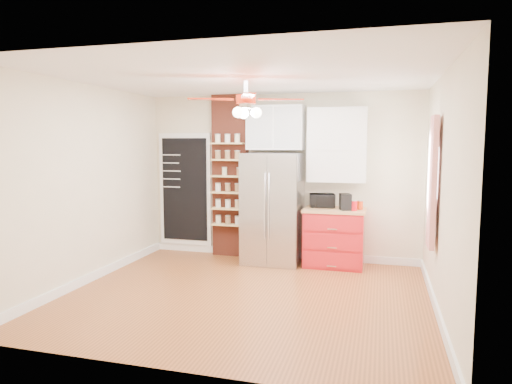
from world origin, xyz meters
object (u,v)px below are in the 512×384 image
(fridge, at_px, (273,208))
(red_cabinet, at_px, (334,237))
(coffee_maker, at_px, (345,202))
(toaster_oven, at_px, (322,201))
(pantry_jar_oats, at_px, (225,172))
(ceiling_fan, at_px, (246,100))
(canister_left, at_px, (354,206))

(fridge, distance_m, red_cabinet, 1.06)
(fridge, height_order, red_cabinet, fridge)
(fridge, distance_m, coffee_maker, 1.15)
(toaster_oven, xyz_separation_m, pantry_jar_oats, (-1.61, -0.02, 0.43))
(coffee_maker, bearing_deg, ceiling_fan, -140.83)
(fridge, xyz_separation_m, canister_left, (1.27, -0.07, 0.10))
(fridge, height_order, canister_left, fridge)
(fridge, height_order, coffee_maker, fridge)
(ceiling_fan, bearing_deg, coffee_maker, 55.53)
(red_cabinet, xyz_separation_m, pantry_jar_oats, (-1.82, 0.08, 0.98))
(red_cabinet, distance_m, pantry_jar_oats, 2.07)
(ceiling_fan, distance_m, coffee_maker, 2.38)
(fridge, height_order, toaster_oven, fridge)
(red_cabinet, relative_size, canister_left, 6.31)
(red_cabinet, xyz_separation_m, canister_left, (0.30, -0.12, 0.52))
(toaster_oven, relative_size, coffee_maker, 1.55)
(ceiling_fan, height_order, canister_left, ceiling_fan)
(toaster_oven, height_order, canister_left, toaster_oven)
(ceiling_fan, bearing_deg, toaster_oven, 68.21)
(fridge, height_order, ceiling_fan, ceiling_fan)
(coffee_maker, height_order, canister_left, coffee_maker)
(fridge, bearing_deg, coffee_maker, -2.41)
(red_cabinet, bearing_deg, canister_left, -22.83)
(toaster_oven, bearing_deg, coffee_maker, -40.67)
(pantry_jar_oats, bearing_deg, toaster_oven, 0.65)
(toaster_oven, bearing_deg, canister_left, -36.75)
(red_cabinet, distance_m, canister_left, 0.61)
(toaster_oven, bearing_deg, red_cabinet, -38.73)
(pantry_jar_oats, bearing_deg, coffee_maker, -5.23)
(fridge, distance_m, toaster_oven, 0.79)
(fridge, distance_m, canister_left, 1.27)
(ceiling_fan, height_order, toaster_oven, ceiling_fan)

